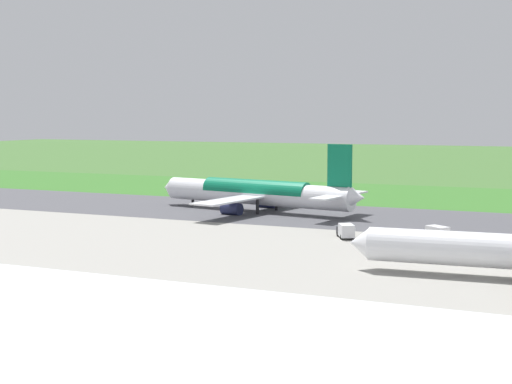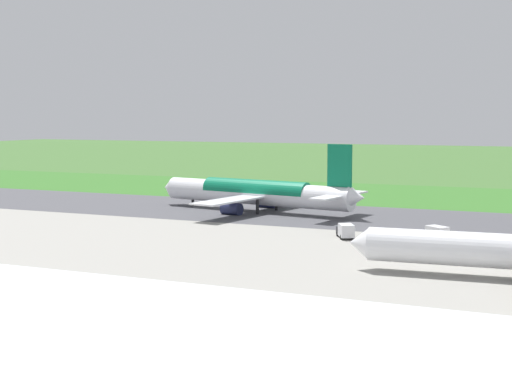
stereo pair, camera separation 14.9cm
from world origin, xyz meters
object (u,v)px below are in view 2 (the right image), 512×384
object	(u,v)px
no_stopping_sign	(349,189)
traffic_cone_orange	(331,195)
airliner_main	(257,193)
service_truck_fuel	(345,231)
service_truck_baggage	(440,234)

from	to	relation	value
no_stopping_sign	traffic_cone_orange	xyz separation A→B (m)	(3.68, 4.63, -1.29)
airliner_main	traffic_cone_orange	world-z (taller)	airliner_main
service_truck_fuel	traffic_cone_orange	xyz separation A→B (m)	(23.80, -65.65, -1.13)
service_truck_baggage	traffic_cone_orange	world-z (taller)	service_truck_baggage
service_truck_baggage	airliner_main	bearing A→B (deg)	-28.50
traffic_cone_orange	no_stopping_sign	bearing A→B (deg)	-128.47
service_truck_fuel	no_stopping_sign	world-z (taller)	service_truck_fuel
airliner_main	traffic_cone_orange	bearing A→B (deg)	-97.95
service_truck_baggage	traffic_cone_orange	bearing A→B (deg)	-57.49
service_truck_fuel	no_stopping_sign	distance (m)	73.10
airliner_main	traffic_cone_orange	xyz separation A→B (m)	(-5.31, -38.04, -4.08)
no_stopping_sign	service_truck_baggage	bearing A→B (deg)	118.31
airliner_main	service_truck_fuel	distance (m)	40.23
no_stopping_sign	traffic_cone_orange	bearing A→B (deg)	51.53
service_truck_fuel	no_stopping_sign	size ratio (longest dim) A/B	2.33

